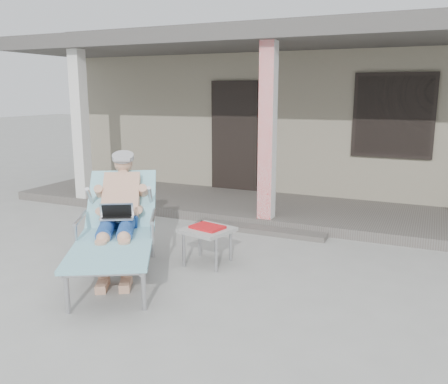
% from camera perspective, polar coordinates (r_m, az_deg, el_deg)
% --- Properties ---
extents(ground, '(60.00, 60.00, 0.00)m').
position_cam_1_polar(ground, '(5.48, -2.44, -9.95)').
color(ground, '#9E9E99').
rests_on(ground, ground).
extents(house, '(10.40, 5.40, 3.30)m').
position_cam_1_polar(house, '(11.28, 12.57, 9.79)').
color(house, gray).
rests_on(house, ground).
extents(porch_deck, '(10.00, 2.00, 0.15)m').
position_cam_1_polar(porch_deck, '(8.12, 7.03, -2.14)').
color(porch_deck, '#605B56').
rests_on(porch_deck, ground).
extents(porch_overhang, '(10.00, 2.30, 2.85)m').
position_cam_1_polar(porch_overhang, '(7.86, 7.43, 17.32)').
color(porch_overhang, silver).
rests_on(porch_overhang, porch_deck).
extents(porch_step, '(2.00, 0.30, 0.07)m').
position_cam_1_polar(porch_step, '(7.08, 4.26, -4.53)').
color(porch_step, '#605B56').
rests_on(porch_step, ground).
extents(lounger, '(1.73, 2.21, 1.41)m').
position_cam_1_polar(lounger, '(5.50, -12.78, -0.71)').
color(lounger, '#B7B7BC').
rests_on(lounger, ground).
extents(side_table, '(0.64, 0.64, 0.48)m').
position_cam_1_polar(side_table, '(5.70, -1.99, -4.80)').
color(side_table, '#A2A29E').
rests_on(side_table, ground).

